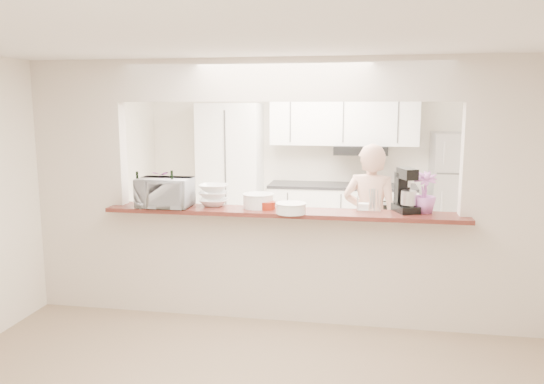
% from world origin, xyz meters
% --- Properties ---
extents(floor, '(6.00, 6.00, 0.00)m').
position_xyz_m(floor, '(0.00, 0.00, 0.00)').
color(floor, gray).
rests_on(floor, ground).
extents(tile_overlay, '(5.00, 2.90, 0.01)m').
position_xyz_m(tile_overlay, '(0.00, 1.55, 0.01)').
color(tile_overlay, silver).
rests_on(tile_overlay, floor).
extents(partition, '(5.00, 0.15, 2.50)m').
position_xyz_m(partition, '(0.00, 0.00, 1.48)').
color(partition, beige).
rests_on(partition, floor).
extents(bar_counter, '(3.40, 0.38, 1.09)m').
position_xyz_m(bar_counter, '(0.00, -0.00, 0.58)').
color(bar_counter, beige).
rests_on(bar_counter, floor).
extents(kitchen_cabinets, '(3.15, 0.62, 2.25)m').
position_xyz_m(kitchen_cabinets, '(-0.19, 2.72, 0.97)').
color(kitchen_cabinets, white).
rests_on(kitchen_cabinets, floor).
extents(refrigerator, '(0.75, 0.70, 1.70)m').
position_xyz_m(refrigerator, '(2.05, 2.65, 0.85)').
color(refrigerator, '#B7B6BC').
rests_on(refrigerator, floor).
extents(flower_left, '(0.38, 0.36, 0.34)m').
position_xyz_m(flower_left, '(-1.30, 0.05, 1.26)').
color(flower_left, '#DC74C7').
rests_on(flower_left, bar_counter).
extents(wine_bottle_a, '(0.07, 0.07, 0.37)m').
position_xyz_m(wine_bottle_a, '(-1.05, -0.15, 1.23)').
color(wine_bottle_a, black).
rests_on(wine_bottle_a, bar_counter).
extents(wine_bottle_b, '(0.07, 0.07, 0.35)m').
position_xyz_m(wine_bottle_b, '(-1.40, -0.15, 1.23)').
color(wine_bottle_b, black).
rests_on(wine_bottle_b, bar_counter).
extents(toaster_oven, '(0.52, 0.36, 0.28)m').
position_xyz_m(toaster_oven, '(-1.15, -0.08, 1.23)').
color(toaster_oven, silver).
rests_on(toaster_oven, bar_counter).
extents(serving_bowls, '(0.29, 0.29, 0.21)m').
position_xyz_m(serving_bowls, '(-0.70, 0.05, 1.19)').
color(serving_bowls, white).
rests_on(serving_bowls, bar_counter).
extents(plate_stack_a, '(0.30, 0.30, 0.14)m').
position_xyz_m(plate_stack_a, '(-0.25, 0.03, 1.16)').
color(plate_stack_a, white).
rests_on(plate_stack_a, bar_counter).
extents(plate_stack_b, '(0.28, 0.28, 0.10)m').
position_xyz_m(plate_stack_b, '(0.10, -0.19, 1.14)').
color(plate_stack_b, white).
rests_on(plate_stack_b, bar_counter).
extents(red_bowl, '(0.16, 0.16, 0.07)m').
position_xyz_m(red_bowl, '(-0.15, -0.03, 1.13)').
color(red_bowl, maroon).
rests_on(red_bowl, bar_counter).
extents(tan_bowl, '(0.16, 0.16, 0.08)m').
position_xyz_m(tan_bowl, '(0.05, -0.03, 1.13)').
color(tan_bowl, tan).
rests_on(tan_bowl, bar_counter).
extents(utensil_caddy, '(0.23, 0.14, 0.21)m').
position_xyz_m(utensil_caddy, '(0.80, 0.05, 1.18)').
color(utensil_caddy, silver).
rests_on(utensil_caddy, bar_counter).
extents(stand_mixer, '(0.26, 0.32, 0.41)m').
position_xyz_m(stand_mixer, '(1.13, 0.06, 1.27)').
color(stand_mixer, black).
rests_on(stand_mixer, bar_counter).
extents(flower_right, '(0.23, 0.23, 0.38)m').
position_xyz_m(flower_right, '(1.30, 0.05, 1.28)').
color(flower_right, '#D472D0').
rests_on(flower_right, bar_counter).
extents(person, '(0.67, 0.51, 1.66)m').
position_xyz_m(person, '(0.83, 0.80, 0.83)').
color(person, '#DBA78E').
rests_on(person, floor).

